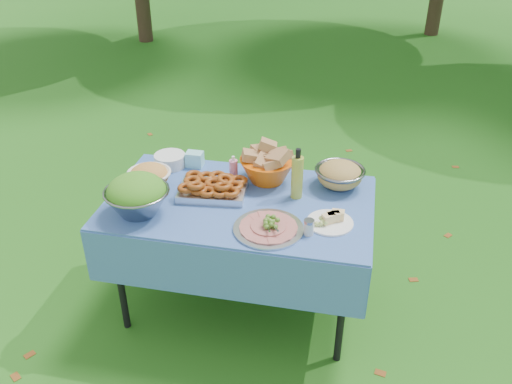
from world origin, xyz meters
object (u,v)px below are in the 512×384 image
plate_stack (170,160)px  pasta_bowl_steel (340,174)px  salad_bowl (137,195)px  charcuterie_platter (268,223)px  bread_bowl (267,164)px  oil_bottle (297,173)px  picnic_table (240,256)px

plate_stack → pasta_bowl_steel: size_ratio=0.67×
salad_bowl → charcuterie_platter: 0.71m
bread_bowl → oil_bottle: size_ratio=1.08×
plate_stack → charcuterie_platter: charcuterie_platter is taller
oil_bottle → plate_stack: bearing=166.0°
picnic_table → charcuterie_platter: bearing=-48.8°
plate_stack → bread_bowl: 0.62m
salad_bowl → bread_bowl: bearing=38.6°
salad_bowl → bread_bowl: salad_bowl is taller
oil_bottle → charcuterie_platter: bearing=-105.1°
pasta_bowl_steel → charcuterie_platter: pasta_bowl_steel is taller
bread_bowl → oil_bottle: bearing=-37.6°
picnic_table → charcuterie_platter: size_ratio=4.04×
bread_bowl → oil_bottle: 0.25m
picnic_table → salad_bowl: size_ratio=4.30×
salad_bowl → oil_bottle: size_ratio=1.14×
picnic_table → oil_bottle: bearing=19.8°
plate_stack → bread_bowl: bread_bowl is taller
oil_bottle → picnic_table: bearing=-160.2°
picnic_table → oil_bottle: size_ratio=4.91×
salad_bowl → pasta_bowl_steel: salad_bowl is taller
plate_stack → charcuterie_platter: 0.91m
picnic_table → charcuterie_platter: 0.53m
bread_bowl → charcuterie_platter: 0.51m
pasta_bowl_steel → oil_bottle: (-0.22, -0.17, 0.07)m
salad_bowl → charcuterie_platter: bearing=-1.2°
oil_bottle → salad_bowl: bearing=-157.4°
bread_bowl → pasta_bowl_steel: 0.42m
salad_bowl → plate_stack: bearing=91.4°
oil_bottle → pasta_bowl_steel: bearing=37.1°
bread_bowl → pasta_bowl_steel: bread_bowl is taller
salad_bowl → charcuterie_platter: (0.71, -0.02, -0.07)m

